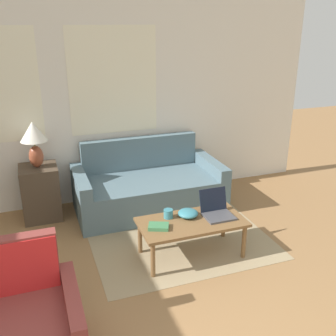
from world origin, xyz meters
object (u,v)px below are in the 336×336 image
couch (148,188)px  armchair (18,332)px  table_lamp (34,138)px  snack_bowl (188,213)px  book_red (159,226)px  cup_navy (168,214)px  laptop (217,210)px  coffee_table (192,225)px

couch → armchair: armchair is taller
table_lamp → snack_bowl: size_ratio=2.65×
book_red → armchair: bearing=-147.8°
cup_navy → book_red: (-0.16, -0.17, -0.03)m
couch → cup_navy: couch is taller
armchair → snack_bowl: armchair is taller
couch → laptop: (0.37, -1.19, 0.19)m
coffee_table → book_red: 0.36m
laptop → snack_bowl: laptop is taller
book_red → couch: bearing=77.9°
cup_navy → snack_bowl: (0.19, -0.05, -0.01)m
cup_navy → book_red: size_ratio=0.41×
table_lamp → snack_bowl: (1.37, -1.28, -0.58)m
cup_navy → snack_bowl: size_ratio=0.46×
couch → snack_bowl: (0.09, -1.13, 0.17)m
snack_bowl → book_red: bearing=-161.0°
couch → snack_bowl: bearing=-85.7°
coffee_table → cup_navy: (-0.20, 0.14, 0.09)m
laptop → cup_navy: size_ratio=3.25×
laptop → cup_navy: laptop is taller
armchair → snack_bowl: 1.89m
couch → armchair: size_ratio=2.12×
table_lamp → snack_bowl: 1.96m
snack_bowl → table_lamp: bearing=137.0°
book_red → coffee_table: bearing=4.5°
table_lamp → laptop: size_ratio=1.77×
armchair → coffee_table: bearing=27.1°
snack_bowl → cup_navy: bearing=166.6°
book_red → table_lamp: bearing=125.9°
coffee_table → snack_bowl: snack_bowl is taller
coffee_table → laptop: (0.29, 0.03, 0.10)m
couch → book_red: size_ratio=7.88×
coffee_table → book_red: (-0.36, -0.03, 0.06)m
armchair → coffee_table: 1.84m
cup_navy → book_red: bearing=-133.4°
armchair → laptop: size_ratio=2.81×
couch → book_red: (-0.27, -1.25, 0.15)m
laptop → armchair: bearing=-155.8°
laptop → cup_navy: 0.50m
couch → snack_bowl: size_ratio=8.88×
armchair → table_lamp: size_ratio=1.58×
couch → book_red: 1.29m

